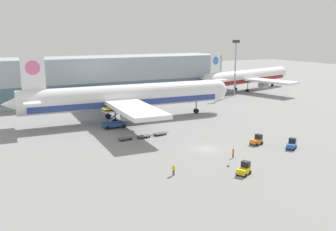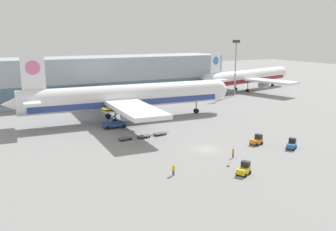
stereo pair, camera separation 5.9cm
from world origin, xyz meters
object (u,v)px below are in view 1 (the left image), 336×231
at_px(airplane_distant, 247,77).
at_px(baggage_dolly_second, 144,136).
at_px(baggage_tug_far, 244,169).
at_px(ground_crew_near, 233,152).
at_px(airplane_main, 124,97).
at_px(baggage_tug_mid, 257,140).
at_px(scissor_lift_loader, 114,120).
at_px(light_mast, 235,63).
at_px(ground_crew_far, 174,169).
at_px(baggage_dolly_lead, 125,138).
at_px(traffic_cone_near, 228,165).
at_px(baggage_dolly_third, 160,133).
at_px(baggage_tug_foreground, 292,144).

distance_m(airplane_distant, baggage_dolly_second, 77.27).
bearing_deg(airplane_distant, baggage_tug_far, -143.69).
distance_m(baggage_dolly_second, ground_crew_near, 20.93).
distance_m(airplane_main, baggage_tug_mid, 35.96).
height_order(baggage_tug_mid, baggage_tug_far, same).
xyz_separation_m(airplane_main, scissor_lift_loader, (-4.99, -6.07, -4.02)).
bearing_deg(scissor_lift_loader, light_mast, 28.24).
distance_m(baggage_dolly_second, ground_crew_far, 22.13).
bearing_deg(ground_crew_near, baggage_dolly_second, 86.74).
bearing_deg(ground_crew_far, baggage_dolly_lead, -32.00).
relative_size(ground_crew_far, traffic_cone_near, 3.10).
bearing_deg(scissor_lift_loader, airplane_main, 53.57).
distance_m(ground_crew_near, ground_crew_far, 13.51).
relative_size(scissor_lift_loader, traffic_cone_near, 9.74).
bearing_deg(baggage_dolly_second, baggage_tug_far, -86.83).
distance_m(scissor_lift_loader, baggage_dolly_third, 12.88).
xyz_separation_m(airplane_distant, ground_crew_far, (-67.63, -66.08, -4.15)).
bearing_deg(baggage_dolly_second, ground_crew_far, -109.95).
relative_size(scissor_lift_loader, ground_crew_near, 3.06).
distance_m(airplane_main, ground_crew_far, 40.05).
height_order(baggage_tug_foreground, baggage_tug_mid, same).
bearing_deg(baggage_tug_mid, airplane_distant, 41.28).
distance_m(airplane_distant, ground_crew_far, 94.64).
xyz_separation_m(baggage_tug_foreground, baggage_dolly_third, (-17.66, 20.35, -0.49)).
height_order(airplane_main, airplane_distant, airplane_main).
relative_size(scissor_lift_loader, ground_crew_far, 3.14).
xyz_separation_m(baggage_dolly_second, ground_crew_near, (8.65, -19.05, 0.64)).
bearing_deg(baggage_tug_mid, traffic_cone_near, -159.80).
height_order(airplane_distant, baggage_dolly_lead, airplane_distant).
xyz_separation_m(light_mast, airplane_main, (-49.22, -19.51, -5.62)).
height_order(light_mast, baggage_tug_far, light_mast).
bearing_deg(baggage_tug_far, light_mast, 26.74).
distance_m(baggage_tug_foreground, baggage_tug_mid, 6.55).
distance_m(baggage_tug_mid, baggage_dolly_second, 23.03).
height_order(baggage_tug_foreground, baggage_tug_far, same).
xyz_separation_m(airplane_main, baggage_dolly_third, (1.56, -17.07, -5.45)).
xyz_separation_m(baggage_tug_mid, traffic_cone_near, (-12.57, -7.69, -0.61)).
bearing_deg(ground_crew_near, baggage_dolly_lead, 95.80).
relative_size(baggage_tug_foreground, baggage_dolly_lead, 0.75).
bearing_deg(light_mast, airplane_main, -158.38).
distance_m(light_mast, baggage_dolly_second, 64.50).
bearing_deg(baggage_dolly_second, airplane_main, 74.11).
relative_size(airplane_main, baggage_dolly_lead, 15.40).
xyz_separation_m(baggage_tug_mid, baggage_dolly_lead, (-21.85, 14.90, -0.49)).
distance_m(airplane_main, baggage_dolly_second, 18.48).
bearing_deg(baggage_dolly_lead, baggage_tug_mid, -42.22).
bearing_deg(light_mast, baggage_tug_foreground, -117.79).
distance_m(baggage_tug_foreground, baggage_dolly_lead, 32.71).
bearing_deg(light_mast, baggage_dolly_lead, -146.60).
bearing_deg(ground_crew_far, baggage_tug_far, -146.63).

